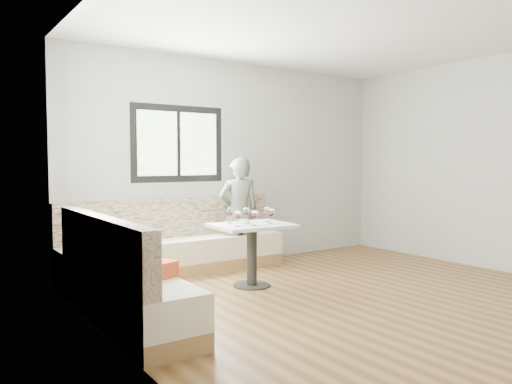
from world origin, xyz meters
TOP-DOWN VIEW (x-y plane):
  - room at (-0.08, 0.08)m, footprint 5.01×5.01m
  - banquette at (-1.59, 1.62)m, footprint 2.90×2.80m
  - table at (-0.61, 1.20)m, footprint 0.91×0.72m
  - person at (-0.21, 2.11)m, footprint 0.63×0.51m
  - olive_ramekin at (-0.65, 1.29)m, footprint 0.11×0.11m
  - wine_glass_a at (-0.87, 1.08)m, footprint 0.08×0.08m
  - wine_glass_b at (-0.69, 1.04)m, footprint 0.08×0.08m
  - wine_glass_c at (-0.43, 1.09)m, footprint 0.08×0.08m
  - wine_glass_d at (-0.61, 1.32)m, footprint 0.08×0.08m
  - wine_glass_e at (-0.35, 1.27)m, footprint 0.08×0.08m
  - wine_glass_f at (-0.77, 1.41)m, footprint 0.08×0.08m

SIDE VIEW (x-z plane):
  - banquette at x=-1.59m, z-range -0.14..0.81m
  - table at x=-0.61m, z-range 0.18..0.89m
  - olive_ramekin at x=-0.65m, z-range 0.71..0.76m
  - person at x=-0.21m, z-range 0.00..1.47m
  - wine_glass_a at x=-0.87m, z-range 0.75..0.93m
  - wine_glass_b at x=-0.69m, z-range 0.75..0.93m
  - wine_glass_c at x=-0.43m, z-range 0.75..0.93m
  - wine_glass_d at x=-0.61m, z-range 0.75..0.93m
  - wine_glass_e at x=-0.35m, z-range 0.75..0.93m
  - wine_glass_f at x=-0.77m, z-range 0.75..0.93m
  - room at x=-0.08m, z-range 0.01..2.82m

